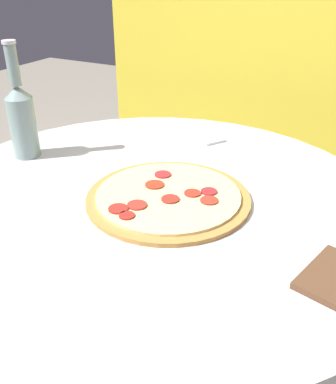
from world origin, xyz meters
name	(u,v)px	position (x,y,z in m)	size (l,w,h in m)	color
table	(152,269)	(0.00, 0.00, 0.56)	(1.07, 1.07, 0.77)	silver
fence_panel	(276,83)	(0.00, 1.02, 0.79)	(1.55, 0.04, 1.59)	gold
pizza	(168,197)	(0.05, 0.00, 0.78)	(0.36, 0.36, 0.02)	#B77F3D
beer_bottle	(21,117)	(-0.40, 0.03, 0.88)	(0.07, 0.07, 0.30)	gray
napkin	(206,136)	(-0.03, 0.38, 0.77)	(0.13, 0.12, 0.01)	white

